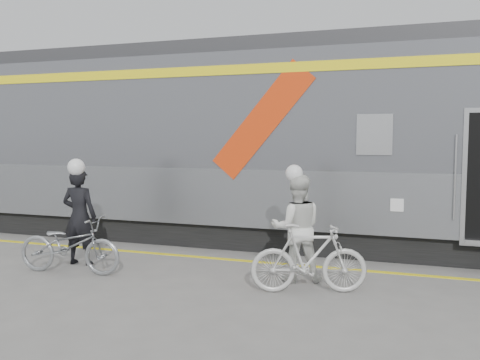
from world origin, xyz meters
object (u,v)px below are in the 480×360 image
at_px(man, 79,216).
at_px(bicycle_left, 69,245).
at_px(woman, 297,228).
at_px(bicycle_right, 309,258).

relative_size(man, bicycle_left, 0.95).
height_order(man, bicycle_left, man).
relative_size(man, woman, 1.02).
xyz_separation_m(bicycle_left, woman, (3.58, 0.77, 0.36)).
height_order(woman, bicycle_right, woman).
distance_m(bicycle_left, woman, 3.68).
height_order(man, bicycle_right, man).
distance_m(woman, bicycle_right, 0.70).
xyz_separation_m(man, woman, (3.78, 0.22, -0.02)).
xyz_separation_m(woman, bicycle_right, (0.30, -0.55, -0.32)).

